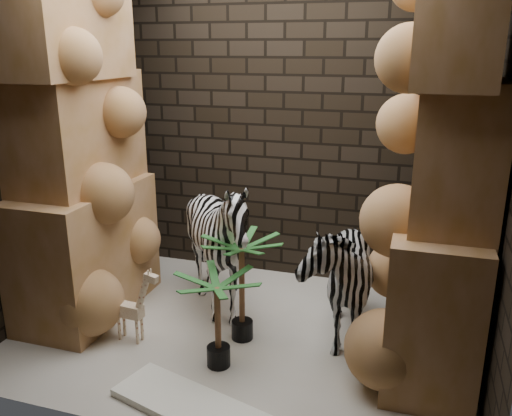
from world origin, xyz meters
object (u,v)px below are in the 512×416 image
(giraffe_toy, at_px, (129,302))
(palm_back, at_px, (218,321))
(palm_front, at_px, (242,289))
(zebra_left, at_px, (219,252))
(zebra_right, at_px, (336,263))

(giraffe_toy, distance_m, palm_back, 0.79)
(palm_front, bearing_deg, giraffe_toy, -161.06)
(palm_back, bearing_deg, zebra_left, 109.99)
(zebra_left, xyz_separation_m, palm_front, (0.30, -0.31, -0.15))
(zebra_right, height_order, zebra_left, zebra_right)
(palm_front, bearing_deg, zebra_right, 20.49)
(zebra_right, height_order, giraffe_toy, zebra_right)
(zebra_left, distance_m, palm_front, 0.46)
(zebra_right, relative_size, zebra_left, 0.98)
(giraffe_toy, bearing_deg, zebra_right, 25.31)
(giraffe_toy, xyz_separation_m, palm_front, (0.83, 0.28, 0.10))
(zebra_right, relative_size, giraffe_toy, 1.91)
(zebra_right, relative_size, palm_front, 1.45)
(zebra_left, xyz_separation_m, giraffe_toy, (-0.53, -0.60, -0.25))
(palm_front, bearing_deg, zebra_left, 134.26)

